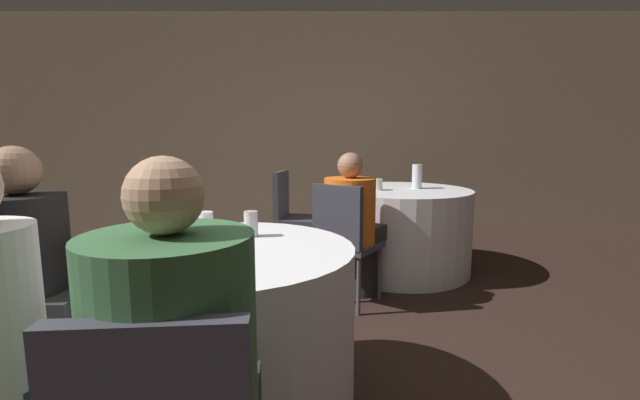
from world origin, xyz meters
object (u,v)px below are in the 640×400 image
at_px(person_black_shirt, 41,278).
at_px(soda_can_red, 201,246).
at_px(chair_far_west, 291,209).
at_px(person_orange_shirt, 355,225).
at_px(soda_can_silver, 252,224).
at_px(bottle_far, 418,176).
at_px(table_near, 229,331).
at_px(person_green_jacket, 183,388).
at_px(pizza_plate_near, 218,246).
at_px(table_far, 401,230).
at_px(chair_near_west, 8,295).
at_px(chair_far_southwest, 344,234).
at_px(person_white_shirt, 7,356).

height_order(person_black_shirt, soda_can_red, person_black_shirt).
height_order(chair_far_west, person_orange_shirt, person_orange_shirt).
bearing_deg(soda_can_silver, bottle_far, 57.44).
height_order(table_near, person_orange_shirt, person_orange_shirt).
bearing_deg(chair_far_west, person_green_jacket, 10.57).
distance_m(person_black_shirt, soda_can_red, 0.82).
bearing_deg(table_near, pizza_plate_near, 162.89).
xyz_separation_m(person_black_shirt, bottle_far, (2.11, 2.11, 0.25)).
bearing_deg(person_black_shirt, table_near, 90.00).
bearing_deg(person_green_jacket, pizza_plate_near, 92.53).
height_order(table_near, table_far, same).
bearing_deg(person_green_jacket, soda_can_silver, 84.75).
distance_m(person_black_shirt, soda_can_silver, 0.94).
xyz_separation_m(chair_near_west, chair_far_southwest, (1.54, 1.19, 0.00)).
bearing_deg(soda_can_silver, person_green_jacket, -90.49).
relative_size(chair_far_west, bottle_far, 4.05).
height_order(person_white_shirt, soda_can_red, person_white_shirt).
xyz_separation_m(table_near, chair_far_west, (0.12, 2.28, 0.16)).
distance_m(person_white_shirt, soda_can_red, 0.66).
bearing_deg(bottle_far, soda_can_silver, -122.56).
bearing_deg(table_near, chair_near_west, 179.38).
height_order(person_green_jacket, person_black_shirt, person_black_shirt).
bearing_deg(person_orange_shirt, pizza_plate_near, -84.76).
relative_size(chair_near_west, chair_far_west, 1.00).
relative_size(chair_far_southwest, person_green_jacket, 0.76).
distance_m(chair_far_southwest, person_green_jacket, 2.07).
relative_size(person_green_jacket, pizza_plate_near, 5.05).
relative_size(person_white_shirt, pizza_plate_near, 5.13).
height_order(chair_far_west, bottle_far, bottle_far).
xyz_separation_m(person_black_shirt, soda_can_red, (0.76, -0.21, 0.20)).
xyz_separation_m(chair_near_west, bottle_far, (2.26, 2.11, 0.33)).
distance_m(table_far, soda_can_red, 2.61).
xyz_separation_m(chair_far_west, person_black_shirt, (-0.93, -2.27, 0.08)).
height_order(chair_far_southwest, person_orange_shirt, person_orange_shirt).
bearing_deg(soda_can_red, person_green_jacket, -79.00).
distance_m(soda_can_silver, bottle_far, 2.26).
bearing_deg(pizza_plate_near, person_orange_shirt, 62.16).
bearing_deg(person_white_shirt, chair_near_west, 162.84).
bearing_deg(person_black_shirt, person_green_jacket, 47.63).
height_order(person_green_jacket, person_white_shirt, person_white_shirt).
bearing_deg(bottle_far, pizza_plate_near, -122.25).
relative_size(chair_far_southwest, person_orange_shirt, 0.81).
distance_m(person_white_shirt, pizza_plate_near, 0.81).
xyz_separation_m(chair_near_west, chair_far_west, (1.09, 2.27, 0.00)).
bearing_deg(person_black_shirt, bottle_far, 135.67).
bearing_deg(soda_can_red, soda_can_silver, 72.95).
bearing_deg(person_orange_shirt, soda_can_red, -81.78).
bearing_deg(bottle_far, table_near, -121.37).
xyz_separation_m(chair_far_west, person_green_jacket, (-0.05, -3.10, 0.08)).
distance_m(chair_far_southwest, person_white_shirt, 2.13).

